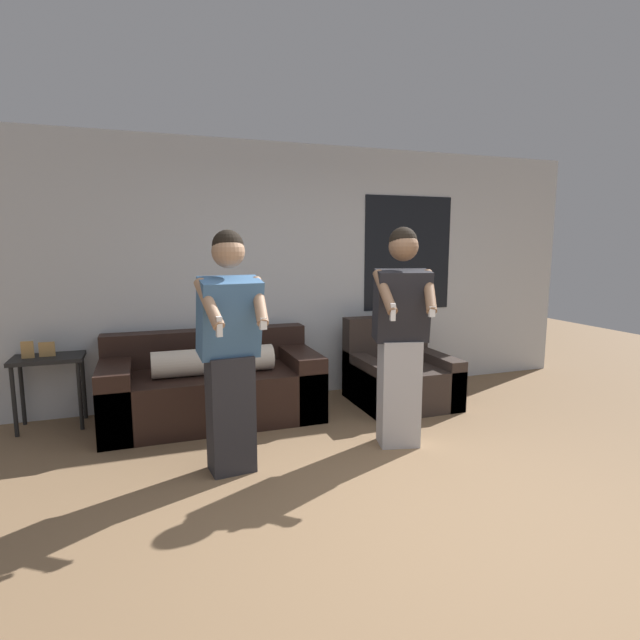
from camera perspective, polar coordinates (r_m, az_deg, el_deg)
ground_plane at (r=3.28m, az=13.43°, el=-21.95°), size 14.00×14.00×0.00m
wall_back at (r=5.44m, az=-2.36°, el=5.46°), size 6.90×0.07×2.70m
couch at (r=4.90m, az=-12.17°, el=-7.47°), size 1.98×0.93×0.81m
armchair at (r=5.35m, az=9.00°, el=-6.35°), size 0.95×0.94×0.87m
side_table at (r=5.13m, az=-28.65°, el=-4.79°), size 0.60×0.39×0.81m
person_left at (r=3.61m, az=-10.26°, el=-3.56°), size 0.48×0.53×1.76m
person_right at (r=4.09m, az=9.22°, el=-1.80°), size 0.50×0.55×1.79m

